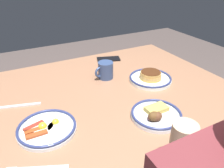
{
  "coord_description": "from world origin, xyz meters",
  "views": [
    {
      "loc": [
        0.42,
        0.82,
        1.28
      ],
      "look_at": [
        -0.01,
        0.0,
        0.77
      ],
      "focal_mm": 35.07,
      "sensor_mm": 36.0,
      "label": 1
    }
  ],
  "objects_px": {
    "plate_far_companion": "(156,114)",
    "tea_spoon": "(8,107)",
    "coffee_mug": "(105,70)",
    "cell_phone": "(108,59)",
    "plate_center_pancakes": "(47,128)",
    "plate_near_main": "(150,78)"
  },
  "relations": [
    {
      "from": "plate_far_companion",
      "to": "tea_spoon",
      "type": "distance_m",
      "value": 0.62
    },
    {
      "from": "coffee_mug",
      "to": "cell_phone",
      "type": "height_order",
      "value": "coffee_mug"
    },
    {
      "from": "plate_far_companion",
      "to": "cell_phone",
      "type": "relative_size",
      "value": 1.41
    },
    {
      "from": "plate_center_pancakes",
      "to": "plate_far_companion",
      "type": "distance_m",
      "value": 0.42
    },
    {
      "from": "plate_center_pancakes",
      "to": "cell_phone",
      "type": "relative_size",
      "value": 1.49
    },
    {
      "from": "coffee_mug",
      "to": "tea_spoon",
      "type": "relative_size",
      "value": 0.54
    },
    {
      "from": "plate_far_companion",
      "to": "coffee_mug",
      "type": "xyz_separation_m",
      "value": [
        0.03,
        -0.4,
        0.03
      ]
    },
    {
      "from": "plate_far_companion",
      "to": "cell_phone",
      "type": "distance_m",
      "value": 0.63
    },
    {
      "from": "coffee_mug",
      "to": "cell_phone",
      "type": "relative_size",
      "value": 0.77
    },
    {
      "from": "plate_center_pancakes",
      "to": "cell_phone",
      "type": "bearing_deg",
      "value": -135.17
    },
    {
      "from": "plate_center_pancakes",
      "to": "plate_far_companion",
      "type": "height_order",
      "value": "plate_far_companion"
    },
    {
      "from": "cell_phone",
      "to": "tea_spoon",
      "type": "height_order",
      "value": "tea_spoon"
    },
    {
      "from": "plate_center_pancakes",
      "to": "coffee_mug",
      "type": "distance_m",
      "value": 0.47
    },
    {
      "from": "plate_near_main",
      "to": "plate_center_pancakes",
      "type": "height_order",
      "value": "plate_near_main"
    },
    {
      "from": "plate_near_main",
      "to": "tea_spoon",
      "type": "height_order",
      "value": "plate_near_main"
    },
    {
      "from": "cell_phone",
      "to": "tea_spoon",
      "type": "relative_size",
      "value": 0.71
    },
    {
      "from": "tea_spoon",
      "to": "cell_phone",
      "type": "bearing_deg",
      "value": -155.96
    },
    {
      "from": "cell_phone",
      "to": "plate_far_companion",
      "type": "bearing_deg",
      "value": 99.2
    },
    {
      "from": "plate_near_main",
      "to": "tea_spoon",
      "type": "bearing_deg",
      "value": -6.88
    },
    {
      "from": "plate_far_companion",
      "to": "tea_spoon",
      "type": "height_order",
      "value": "plate_far_companion"
    },
    {
      "from": "plate_far_companion",
      "to": "plate_near_main",
      "type": "bearing_deg",
      "value": -122.23
    },
    {
      "from": "plate_near_main",
      "to": "cell_phone",
      "type": "height_order",
      "value": "plate_near_main"
    }
  ]
}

